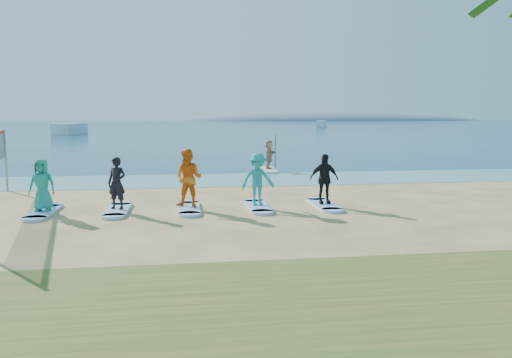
{
  "coord_description": "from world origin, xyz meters",
  "views": [
    {
      "loc": [
        -1.26,
        -13.14,
        3.04
      ],
      "look_at": [
        0.94,
        2.0,
        1.1
      ],
      "focal_mm": 35.0,
      "sensor_mm": 36.0,
      "label": 1
    }
  ],
  "objects": [
    {
      "name": "ground",
      "position": [
        0.0,
        0.0,
        0.0
      ],
      "size": [
        600.0,
        600.0,
        0.0
      ],
      "primitive_type": "plane",
      "color": "tan",
      "rests_on": "ground"
    },
    {
      "name": "shallow_water",
      "position": [
        0.0,
        10.5,
        0.01
      ],
      "size": [
        600.0,
        600.0,
        0.0
      ],
      "primitive_type": "plane",
      "color": "teal",
      "rests_on": "ground"
    },
    {
      "name": "ocean",
      "position": [
        0.0,
        160.0,
        0.01
      ],
      "size": [
        600.0,
        600.0,
        0.0
      ],
      "primitive_type": "plane",
      "color": "navy",
      "rests_on": "ground"
    },
    {
      "name": "island_ridge",
      "position": [
        95.0,
        300.0,
        0.0
      ],
      "size": [
        220.0,
        56.0,
        18.0
      ],
      "primitive_type": "ellipsoid",
      "color": "slate",
      "rests_on": "ground"
    },
    {
      "name": "paddleboard",
      "position": [
        3.41,
        13.99,
        0.06
      ],
      "size": [
        0.88,
        3.04,
        0.12
      ],
      "primitive_type": "cube",
      "rotation": [
        0.0,
        0.0,
        -0.06
      ],
      "color": "silver",
      "rests_on": "ground"
    },
    {
      "name": "paddleboarder",
      "position": [
        3.41,
        13.99,
        0.92
      ],
      "size": [
        1.05,
        1.54,
        1.59
      ],
      "primitive_type": "imported",
      "rotation": [
        0.0,
        0.0,
        1.14
      ],
      "color": "tan",
      "rests_on": "paddleboard"
    },
    {
      "name": "boat_offshore_a",
      "position": [
        -19.5,
        71.76,
        0.0
      ],
      "size": [
        4.33,
        8.22,
        1.84
      ],
      "primitive_type": "cube",
      "rotation": [
        0.0,
        0.0,
        -0.2
      ],
      "color": "silver",
      "rests_on": "ground"
    },
    {
      "name": "boat_offshore_b",
      "position": [
        34.53,
        114.14,
        0.0
      ],
      "size": [
        4.19,
        7.06,
        1.82
      ],
      "primitive_type": "cube",
      "rotation": [
        0.0,
        0.0,
        -0.33
      ],
      "color": "silver",
      "rests_on": "ground"
    },
    {
      "name": "surfboard_0",
      "position": [
        -5.65,
        3.04,
        0.04
      ],
      "size": [
        0.7,
        2.2,
        0.09
      ],
      "primitive_type": "cube",
      "color": "#9CC0F1",
      "rests_on": "ground"
    },
    {
      "name": "student_0",
      "position": [
        -5.65,
        3.04,
        0.91
      ],
      "size": [
        0.83,
        0.57,
        1.63
      ],
      "primitive_type": "imported",
      "rotation": [
        0.0,
        0.0,
        -0.07
      ],
      "color": "teal",
      "rests_on": "surfboard_0"
    },
    {
      "name": "surfboard_1",
      "position": [
        -3.38,
        3.04,
        0.04
      ],
      "size": [
        0.7,
        2.2,
        0.09
      ],
      "primitive_type": "cube",
      "color": "#9CC0F1",
      "rests_on": "ground"
    },
    {
      "name": "student_1",
      "position": [
        -3.38,
        3.04,
        0.92
      ],
      "size": [
        0.71,
        0.6,
        1.66
      ],
      "primitive_type": "imported",
      "rotation": [
        0.0,
        0.0,
        -0.4
      ],
      "color": "black",
      "rests_on": "surfboard_1"
    },
    {
      "name": "surfboard_2",
      "position": [
        -1.12,
        3.04,
        0.04
      ],
      "size": [
        0.7,
        2.2,
        0.09
      ],
      "primitive_type": "cube",
      "color": "#9CC0F1",
      "rests_on": "ground"
    },
    {
      "name": "student_2",
      "position": [
        -1.12,
        3.04,
        1.03
      ],
      "size": [
        1.12,
        1.02,
        1.89
      ],
      "primitive_type": "imported",
      "rotation": [
        0.0,
        0.0,
        -0.4
      ],
      "color": "orange",
      "rests_on": "surfboard_2"
    },
    {
      "name": "surfboard_3",
      "position": [
        1.15,
        3.04,
        0.04
      ],
      "size": [
        0.7,
        2.2,
        0.09
      ],
      "primitive_type": "cube",
      "color": "#9CC0F1",
      "rests_on": "ground"
    },
    {
      "name": "student_3",
      "position": [
        1.15,
        3.04,
        0.96
      ],
      "size": [
        1.23,
        0.85,
        1.74
      ],
      "primitive_type": "imported",
      "rotation": [
        0.0,
        0.0,
        0.2
      ],
      "color": "teal",
      "rests_on": "surfboard_3"
    },
    {
      "name": "surfboard_4",
      "position": [
        3.41,
        3.04,
        0.04
      ],
      "size": [
        0.7,
        2.2,
        0.09
      ],
      "primitive_type": "cube",
      "color": "#9CC0F1",
      "rests_on": "ground"
    },
    {
      "name": "student_4",
      "position": [
        3.41,
        3.04,
        0.93
      ],
      "size": [
        0.99,
        0.42,
        1.68
      ],
      "primitive_type": "imported",
      "rotation": [
        0.0,
        0.0,
        0.01
      ],
      "color": "black",
      "rests_on": "surfboard_4"
    }
  ]
}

